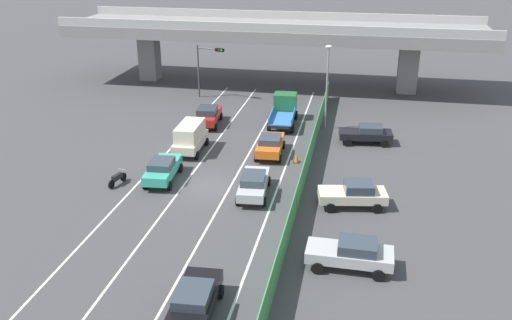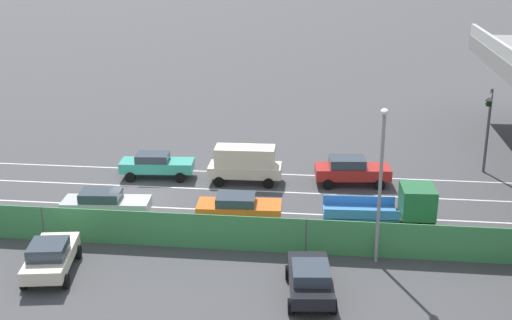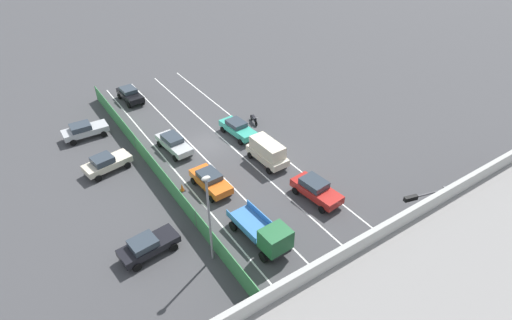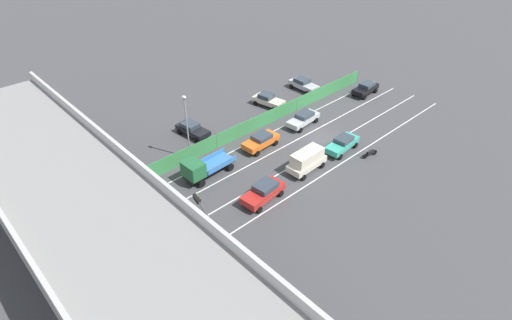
% 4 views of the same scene
% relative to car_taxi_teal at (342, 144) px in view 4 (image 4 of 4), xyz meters
% --- Properties ---
extents(ground_plane, '(300.00, 300.00, 0.00)m').
position_rel_car_taxi_teal_xyz_m(ground_plane, '(3.27, -0.38, -0.89)').
color(ground_plane, '#424244').
extents(lane_line_left_edge, '(0.14, 43.42, 0.01)m').
position_rel_car_taxi_teal_xyz_m(lane_line_left_edge, '(-1.56, 3.33, -0.89)').
color(lane_line_left_edge, silver).
rests_on(lane_line_left_edge, ground).
extents(lane_line_mid_left, '(0.14, 43.42, 0.01)m').
position_rel_car_taxi_teal_xyz_m(lane_line_mid_left, '(1.66, 3.33, -0.89)').
color(lane_line_mid_left, silver).
rests_on(lane_line_mid_left, ground).
extents(lane_line_mid_right, '(0.14, 43.42, 0.01)m').
position_rel_car_taxi_teal_xyz_m(lane_line_mid_right, '(4.87, 3.33, -0.89)').
color(lane_line_mid_right, silver).
rests_on(lane_line_mid_right, ground).
extents(lane_line_right_edge, '(0.14, 43.42, 0.01)m').
position_rel_car_taxi_teal_xyz_m(lane_line_right_edge, '(8.09, 3.33, -0.89)').
color(lane_line_right_edge, silver).
rests_on(lane_line_right_edge, ground).
extents(elevated_overpass, '(45.78, 9.80, 7.63)m').
position_rel_car_taxi_teal_xyz_m(elevated_overpass, '(3.27, 27.04, 5.02)').
color(elevated_overpass, gray).
rests_on(elevated_overpass, ground).
extents(green_fence, '(0.10, 39.52, 1.79)m').
position_rel_car_taxi_teal_xyz_m(green_fence, '(9.80, 3.33, 0.00)').
color(green_fence, '#3D8E4C').
rests_on(green_fence, ground).
extents(car_taxi_teal, '(2.24, 4.69, 1.59)m').
position_rel_car_taxi_teal_xyz_m(car_taxi_teal, '(0.00, 0.00, 0.00)').
color(car_taxi_teal, teal).
rests_on(car_taxi_teal, ground).
extents(car_sedan_red, '(2.43, 4.72, 1.73)m').
position_rel_car_taxi_teal_xyz_m(car_sedan_red, '(-0.18, 12.20, 0.06)').
color(car_sedan_red, red).
rests_on(car_sedan_red, ground).
extents(car_sedan_black, '(2.21, 4.43, 1.59)m').
position_rel_car_taxi_teal_xyz_m(car_sedan_black, '(6.57, -13.78, 0.00)').
color(car_sedan_black, black).
rests_on(car_sedan_black, ground).
extents(car_van_cream, '(2.18, 4.52, 2.30)m').
position_rel_car_taxi_teal_xyz_m(car_van_cream, '(0.23, 5.69, 0.40)').
color(car_van_cream, beige).
rests_on(car_van_cream, ground).
extents(car_taxi_orange, '(2.23, 4.54, 1.58)m').
position_rel_car_taxi_teal_xyz_m(car_taxi_orange, '(6.55, 6.18, 0.00)').
color(car_taxi_orange, orange).
rests_on(car_taxi_orange, ground).
extents(car_sedan_silver, '(2.25, 4.80, 1.56)m').
position_rel_car_taxi_teal_xyz_m(car_sedan_silver, '(6.70, -1.07, -0.01)').
color(car_sedan_silver, '#B7BABC').
rests_on(car_sedan_silver, ground).
extents(flatbed_truck_blue, '(2.52, 5.74, 2.40)m').
position_rel_car_taxi_teal_xyz_m(flatbed_truck_blue, '(6.41, 14.49, 0.35)').
color(flatbed_truck_blue, black).
rests_on(flatbed_truck_blue, ground).
extents(motorcycle, '(0.68, 1.93, 0.93)m').
position_rel_car_taxi_teal_xyz_m(motorcycle, '(-2.85, -1.26, -0.43)').
color(motorcycle, black).
rests_on(motorcycle, ground).
extents(parked_wagon_silver, '(4.49, 2.08, 1.61)m').
position_rel_car_taxi_teal_xyz_m(parked_wagon_silver, '(13.34, -8.45, -0.00)').
color(parked_wagon_silver, '#B2B5B7').
rests_on(parked_wagon_silver, ground).
extents(parked_sedan_cream, '(4.49, 2.60, 1.65)m').
position_rel_car_taxi_teal_xyz_m(parked_sedan_cream, '(13.24, -1.41, 0.00)').
color(parked_sedan_cream, beige).
rests_on(parked_sedan_cream, ground).
extents(parked_sedan_dark, '(4.46, 2.35, 1.53)m').
position_rel_car_taxi_teal_xyz_m(parked_sedan_dark, '(13.90, 10.28, -0.04)').
color(parked_sedan_dark, black).
rests_on(parked_sedan_dark, ground).
extents(traffic_light, '(3.10, 1.08, 5.51)m').
position_rel_car_taxi_teal_xyz_m(traffic_light, '(-2.57, 20.54, 2.99)').
color(traffic_light, '#47474C').
rests_on(traffic_light, ground).
extents(street_lamp, '(0.60, 0.36, 7.40)m').
position_rel_car_taxi_teal_xyz_m(street_lamp, '(10.26, 13.22, 3.58)').
color(street_lamp, gray).
rests_on(street_lamp, ground).
extents(traffic_cone, '(0.47, 0.47, 0.73)m').
position_rel_car_taxi_teal_xyz_m(traffic_cone, '(8.79, 5.07, -0.55)').
color(traffic_cone, orange).
rests_on(traffic_cone, ground).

